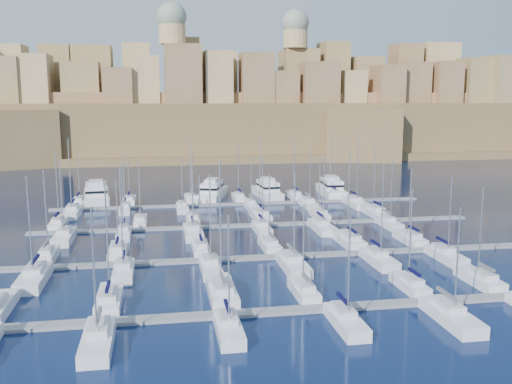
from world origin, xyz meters
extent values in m
plane|color=#051431|center=(0.00, 0.00, 0.00)|extent=(600.00, 600.00, 0.00)
cube|color=slate|center=(0.00, -34.00, 0.20)|extent=(84.00, 2.00, 0.40)
cube|color=slate|center=(0.00, -12.00, 0.20)|extent=(84.00, 2.00, 0.40)
cube|color=slate|center=(0.00, 10.00, 0.20)|extent=(84.00, 2.00, 0.40)
cube|color=slate|center=(0.00, 32.00, 0.20)|extent=(84.00, 2.00, 0.40)
cube|color=white|center=(-24.52, -28.29, 0.54)|extent=(2.83, 9.42, 1.67)
cube|color=silver|center=(-24.52, -29.23, 1.72)|extent=(1.98, 4.24, 0.70)
cylinder|color=#9EA0A8|center=(-24.52, -27.82, 7.76)|extent=(0.18, 0.18, 12.77)
cube|color=black|center=(-24.52, -29.70, 2.77)|extent=(0.35, 3.77, 0.35)
cube|color=white|center=(-11.23, -27.70, 0.56)|extent=(3.18, 10.60, 1.73)
cube|color=silver|center=(-11.23, -28.76, 1.78)|extent=(2.23, 4.77, 0.70)
cylinder|color=#9EA0A8|center=(-11.23, -27.17, 9.13)|extent=(0.18, 0.18, 15.40)
cube|color=#595B60|center=(-11.23, -29.29, 2.83)|extent=(0.35, 4.24, 0.35)
cube|color=white|center=(-1.21, -28.99, 0.50)|extent=(2.41, 8.02, 1.60)
cube|color=silver|center=(-1.21, -29.79, 1.65)|extent=(1.68, 3.61, 0.70)
cylinder|color=#9EA0A8|center=(-1.21, -28.59, 6.31)|extent=(0.18, 0.18, 10.01)
cube|color=#595B60|center=(-1.21, -30.19, 2.70)|extent=(0.35, 3.21, 0.35)
cube|color=white|center=(12.63, -29.08, 0.50)|extent=(2.35, 7.84, 1.59)
cube|color=silver|center=(12.63, -29.87, 1.64)|extent=(1.65, 3.53, 0.70)
cylinder|color=#9EA0A8|center=(12.63, -28.69, 7.11)|extent=(0.18, 0.18, 11.63)
cube|color=black|center=(12.63, -30.26, 2.69)|extent=(0.35, 3.13, 0.35)
cube|color=white|center=(22.56, -28.61, 0.52)|extent=(2.63, 8.77, 1.64)
cube|color=silver|center=(22.56, -29.49, 1.69)|extent=(1.84, 3.95, 0.70)
cylinder|color=#9EA0A8|center=(22.56, -28.17, 7.09)|extent=(0.18, 0.18, 11.51)
cube|color=#595B60|center=(22.56, -29.93, 2.74)|extent=(0.35, 3.51, 0.35)
cube|color=white|center=(-24.72, -39.84, 0.54)|extent=(2.90, 9.68, 1.68)
cube|color=silver|center=(-24.72, -38.87, 1.73)|extent=(2.03, 4.36, 0.70)
cylinder|color=#9EA0A8|center=(-24.72, -40.32, 7.71)|extent=(0.18, 0.18, 12.65)
cube|color=#595B60|center=(-24.72, -38.39, 2.78)|extent=(0.35, 3.87, 0.35)
cube|color=white|center=(-11.76, -39.19, 0.51)|extent=(2.51, 8.37, 1.62)
cube|color=silver|center=(-11.76, -38.35, 1.67)|extent=(1.76, 3.77, 0.70)
cylinder|color=#9EA0A8|center=(-11.76, -39.60, 7.01)|extent=(0.18, 0.18, 11.39)
cube|color=black|center=(-11.76, -37.93, 2.72)|extent=(0.35, 3.35, 0.35)
cube|color=white|center=(0.78, -39.28, 0.51)|extent=(2.57, 8.56, 1.63)
cube|color=silver|center=(0.78, -38.42, 1.68)|extent=(1.80, 3.85, 0.70)
cylinder|color=#9EA0A8|center=(0.78, -39.71, 6.80)|extent=(0.18, 0.18, 10.95)
cube|color=black|center=(0.78, -38.00, 2.73)|extent=(0.35, 3.42, 0.35)
cube|color=white|center=(12.49, -39.93, 0.55)|extent=(2.96, 9.87, 1.69)
cube|color=silver|center=(12.49, -38.95, 1.74)|extent=(2.07, 4.44, 0.70)
cylinder|color=#9EA0A8|center=(12.49, -40.43, 7.15)|extent=(0.18, 0.18, 11.51)
cube|color=#595B60|center=(12.49, -38.45, 2.79)|extent=(0.35, 3.95, 0.35)
cube|color=white|center=(-35.25, -6.94, 0.50)|extent=(2.44, 8.13, 1.61)
cube|color=silver|center=(-35.25, -7.75, 1.66)|extent=(1.71, 3.66, 0.70)
cylinder|color=#9EA0A8|center=(-35.25, -6.53, 7.43)|extent=(0.18, 0.18, 12.24)
cube|color=#595B60|center=(-35.25, -8.16, 2.71)|extent=(0.35, 3.25, 0.35)
cube|color=white|center=(-24.92, -6.49, 0.53)|extent=(2.70, 9.01, 1.65)
cube|color=silver|center=(-24.92, -7.40, 1.70)|extent=(1.89, 4.06, 0.70)
cylinder|color=#9EA0A8|center=(-24.92, -6.04, 6.60)|extent=(0.18, 0.18, 10.51)
cube|color=black|center=(-24.92, -7.85, 2.75)|extent=(0.35, 3.60, 0.35)
cube|color=white|center=(-12.25, -6.89, 0.51)|extent=(2.46, 8.22, 1.61)
cube|color=silver|center=(-12.25, -7.71, 1.66)|extent=(1.73, 3.70, 0.70)
cylinder|color=#9EA0A8|center=(-12.25, -6.48, 6.80)|extent=(0.18, 0.18, 10.98)
cube|color=black|center=(-12.25, -8.12, 2.71)|extent=(0.35, 3.29, 0.35)
cube|color=white|center=(-1.14, -6.84, 0.51)|extent=(2.50, 8.32, 1.62)
cube|color=silver|center=(-1.14, -7.67, 1.67)|extent=(1.75, 3.75, 0.70)
cylinder|color=#9EA0A8|center=(-1.14, -6.42, 6.70)|extent=(0.18, 0.18, 10.76)
cube|color=#595B60|center=(-1.14, -8.09, 2.72)|extent=(0.35, 3.33, 0.35)
cube|color=white|center=(12.44, -5.96, 0.55)|extent=(3.02, 10.07, 1.70)
cube|color=silver|center=(12.44, -6.97, 1.75)|extent=(2.12, 4.53, 0.70)
cylinder|color=#9EA0A8|center=(12.44, -5.46, 8.50)|extent=(0.18, 0.18, 14.19)
cube|color=black|center=(12.44, -7.47, 2.80)|extent=(0.35, 4.03, 0.35)
cube|color=white|center=(22.97, -6.60, 0.52)|extent=(2.64, 8.81, 1.64)
cube|color=silver|center=(22.97, -7.48, 1.69)|extent=(1.85, 3.96, 0.70)
cylinder|color=#9EA0A8|center=(22.97, -6.15, 6.99)|extent=(0.18, 0.18, 11.29)
cube|color=black|center=(22.97, -7.92, 2.74)|extent=(0.35, 3.52, 0.35)
cube|color=white|center=(-34.98, -18.31, 0.57)|extent=(3.19, 10.62, 1.73)
cube|color=silver|center=(-34.98, -17.25, 1.78)|extent=(2.23, 4.78, 0.70)
cylinder|color=#9EA0A8|center=(-34.98, -18.84, 7.88)|extent=(0.18, 0.18, 12.90)
cube|color=black|center=(-34.98, -16.72, 2.83)|extent=(0.35, 4.25, 0.35)
cube|color=white|center=(-23.50, -17.44, 0.52)|extent=(2.66, 8.88, 1.64)
cube|color=silver|center=(-23.50, -16.55, 1.69)|extent=(1.86, 3.99, 0.70)
cylinder|color=#9EA0A8|center=(-23.50, -17.88, 8.16)|extent=(0.18, 0.18, 13.64)
cube|color=black|center=(-23.50, -16.11, 2.74)|extent=(0.35, 3.55, 0.35)
cube|color=white|center=(-11.63, -17.48, 0.52)|extent=(2.69, 8.97, 1.65)
cube|color=silver|center=(-11.63, -16.59, 1.70)|extent=(1.88, 4.03, 0.70)
cylinder|color=#9EA0A8|center=(-11.63, -17.93, 7.61)|extent=(0.18, 0.18, 12.51)
cube|color=#595B60|center=(-11.63, -16.14, 2.75)|extent=(0.35, 3.59, 0.35)
cube|color=white|center=(0.05, -18.15, 0.56)|extent=(3.09, 10.31, 1.72)
cube|color=silver|center=(0.05, -17.12, 1.77)|extent=(2.16, 4.64, 0.70)
cylinder|color=#9EA0A8|center=(0.05, -18.67, 7.67)|extent=(0.18, 0.18, 12.50)
cube|color=#595B60|center=(0.05, -16.61, 2.82)|extent=(0.35, 4.12, 0.35)
cube|color=white|center=(13.11, -17.70, 0.54)|extent=(2.82, 9.41, 1.67)
cube|color=silver|center=(13.11, -16.76, 1.72)|extent=(1.98, 4.23, 0.70)
cylinder|color=#9EA0A8|center=(13.11, -18.17, 8.16)|extent=(0.18, 0.18, 13.58)
cube|color=black|center=(13.11, -16.29, 2.77)|extent=(0.35, 3.76, 0.35)
cube|color=white|center=(23.76, -17.54, 0.53)|extent=(2.73, 9.08, 1.65)
cube|color=silver|center=(23.76, -16.63, 1.70)|extent=(1.91, 4.09, 0.70)
cylinder|color=#9EA0A8|center=(23.76, -18.00, 7.16)|extent=(0.18, 0.18, 11.61)
cube|color=black|center=(23.76, -16.18, 2.75)|extent=(0.35, 3.63, 0.35)
cube|color=white|center=(-37.29, 15.38, 0.52)|extent=(2.63, 8.76, 1.64)
cube|color=silver|center=(-37.29, 14.51, 1.69)|extent=(1.84, 3.94, 0.70)
cylinder|color=#9EA0A8|center=(-37.29, 15.82, 7.56)|extent=(0.18, 0.18, 12.44)
cube|color=black|center=(-37.29, 14.07, 2.74)|extent=(0.35, 3.51, 0.35)
cube|color=white|center=(-22.17, 15.08, 0.50)|extent=(2.45, 8.16, 1.61)
cube|color=silver|center=(-22.17, 14.27, 1.66)|extent=(1.71, 3.67, 0.70)
cylinder|color=#9EA0A8|center=(-22.17, 15.49, 6.99)|extent=(0.18, 0.18, 11.36)
cube|color=#595B60|center=(-22.17, 13.86, 2.71)|extent=(0.35, 3.27, 0.35)
cube|color=white|center=(-12.13, 15.06, 0.50)|extent=(2.44, 8.12, 1.61)
cube|color=silver|center=(-12.13, 14.25, 1.66)|extent=(1.70, 3.65, 0.70)
cylinder|color=#9EA0A8|center=(-12.13, 15.46, 6.71)|extent=(0.18, 0.18, 10.80)
cube|color=#595B60|center=(-12.13, 13.84, 2.71)|extent=(0.35, 3.25, 0.35)
cube|color=white|center=(1.46, 16.20, 0.56)|extent=(3.12, 10.41, 1.72)
cube|color=silver|center=(1.46, 15.16, 1.77)|extent=(2.19, 4.68, 0.70)
cylinder|color=#9EA0A8|center=(1.46, 16.73, 8.88)|extent=(0.18, 0.18, 14.92)
cube|color=black|center=(1.46, 14.64, 2.82)|extent=(0.35, 4.16, 0.35)
cube|color=white|center=(13.50, 15.01, 0.50)|extent=(2.40, 8.01, 1.60)
cube|color=silver|center=(13.50, 14.21, 1.65)|extent=(1.68, 3.61, 0.70)
cylinder|color=#9EA0A8|center=(13.50, 15.41, 6.65)|extent=(0.18, 0.18, 10.69)
cube|color=#595B60|center=(13.50, 13.80, 2.70)|extent=(0.35, 3.21, 0.35)
cube|color=white|center=(25.57, 15.98, 0.55)|extent=(2.99, 9.96, 1.70)
cube|color=silver|center=(25.57, 14.98, 1.75)|extent=(2.09, 4.48, 0.70)
cylinder|color=#9EA0A8|center=(25.57, 16.48, 8.51)|extent=(0.18, 0.18, 14.22)
cube|color=black|center=(25.57, 14.48, 2.80)|extent=(0.35, 3.98, 0.35)
cube|color=white|center=(-34.57, 4.07, 0.55)|extent=(2.96, 9.87, 1.69)
cube|color=silver|center=(-34.57, 5.05, 1.74)|extent=(2.07, 4.44, 0.70)
cylinder|color=#9EA0A8|center=(-34.57, 3.57, 7.81)|extent=(0.18, 0.18, 12.83)
cube|color=#595B60|center=(-34.57, 5.55, 2.79)|extent=(0.35, 3.95, 0.35)
cube|color=white|center=(-24.71, 5.06, 0.50)|extent=(2.36, 7.88, 1.59)
cube|color=silver|center=(-24.71, 5.85, 1.64)|extent=(1.65, 3.55, 0.70)
cylinder|color=#9EA0A8|center=(-24.71, 4.67, 6.98)|extent=(0.18, 0.18, 11.37)
cube|color=black|center=(-24.71, 6.24, 2.69)|extent=(0.35, 3.15, 0.35)
cube|color=white|center=(-12.74, 3.85, 0.56)|extent=(3.09, 10.30, 1.71)
cube|color=silver|center=(-12.74, 4.88, 1.76)|extent=(2.16, 4.63, 0.70)
cylinder|color=#9EA0A8|center=(-12.74, 3.34, 8.56)|extent=(0.18, 0.18, 14.29)
cube|color=black|center=(-12.74, 5.40, 2.81)|extent=(0.35, 4.12, 0.35)
cube|color=white|center=(-0.27, 4.78, 0.51)|extent=(2.53, 8.44, 1.62)
cube|color=silver|center=(-0.27, 5.62, 1.67)|extent=(1.77, 3.80, 0.70)
cylinder|color=#9EA0A8|center=(-0.27, 4.36, 7.72)|extent=(0.18, 0.18, 12.80)
cube|color=black|center=(-0.27, 6.04, 2.72)|extent=(0.35, 3.38, 0.35)
cube|color=white|center=(10.80, 3.98, 0.55)|extent=(3.01, 10.04, 1.70)
cube|color=silver|center=(10.80, 4.98, 1.75)|extent=(2.11, 4.52, 0.70)
cylinder|color=#9EA0A8|center=(10.80, 3.48, 7.77)|extent=(0.18, 0.18, 12.74)
cube|color=black|center=(10.80, 5.48, 2.80)|extent=(0.35, 4.02, 0.35)
cube|color=white|center=(24.14, 4.83, 0.51)|extent=(2.50, 8.34, 1.62)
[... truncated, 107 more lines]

